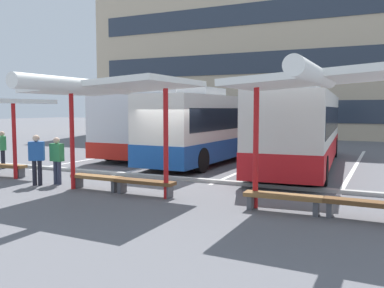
{
  "coord_description": "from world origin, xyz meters",
  "views": [
    {
      "loc": [
        7.34,
        -13.26,
        2.53
      ],
      "look_at": [
        0.25,
        1.72,
        1.12
      ],
      "focal_mm": 38.94,
      "sensor_mm": 36.0,
      "label": 1
    }
  ],
  "objects_px": {
    "bench_2": "(97,179)",
    "bench_1": "(6,168)",
    "coach_bus_1": "(214,128)",
    "bench_3": "(145,184)",
    "coach_bus_2": "(302,130)",
    "waiting_passenger_2": "(57,158)",
    "waiting_shelter_1": "(110,89)",
    "bench_4": "(283,198)",
    "waiting_shelter_2": "(323,81)",
    "waiting_passenger_0": "(37,156)",
    "waiting_passenger_1": "(3,147)",
    "coach_bus_0": "(174,124)",
    "bench_5": "(362,206)"
  },
  "relations": [
    {
      "from": "bench_1",
      "to": "waiting_shelter_1",
      "type": "height_order",
      "value": "waiting_shelter_1"
    },
    {
      "from": "waiting_passenger_1",
      "to": "waiting_passenger_2",
      "type": "xyz_separation_m",
      "value": [
        4.78,
        -1.88,
        -0.0
      ]
    },
    {
      "from": "bench_1",
      "to": "waiting_shelter_2",
      "type": "distance_m",
      "value": 11.82
    },
    {
      "from": "coach_bus_1",
      "to": "waiting_shelter_2",
      "type": "relative_size",
      "value": 2.1
    },
    {
      "from": "coach_bus_0",
      "to": "waiting_shelter_2",
      "type": "relative_size",
      "value": 2.4
    },
    {
      "from": "bench_1",
      "to": "waiting_passenger_2",
      "type": "distance_m",
      "value": 2.94
    },
    {
      "from": "bench_3",
      "to": "bench_1",
      "type": "bearing_deg",
      "value": 174.23
    },
    {
      "from": "coach_bus_2",
      "to": "waiting_shelter_2",
      "type": "distance_m",
      "value": 8.77
    },
    {
      "from": "coach_bus_0",
      "to": "bench_2",
      "type": "xyz_separation_m",
      "value": [
        2.97,
        -10.76,
        -1.33
      ]
    },
    {
      "from": "bench_3",
      "to": "bench_5",
      "type": "distance_m",
      "value": 5.9
    },
    {
      "from": "waiting_shelter_1",
      "to": "bench_3",
      "type": "distance_m",
      "value": 2.92
    },
    {
      "from": "coach_bus_0",
      "to": "waiting_shelter_1",
      "type": "height_order",
      "value": "coach_bus_0"
    },
    {
      "from": "coach_bus_0",
      "to": "waiting_passenger_2",
      "type": "xyz_separation_m",
      "value": [
        1.19,
        -10.56,
        -0.76
      ]
    },
    {
      "from": "bench_4",
      "to": "waiting_shelter_2",
      "type": "bearing_deg",
      "value": -7.47
    },
    {
      "from": "waiting_shelter_1",
      "to": "bench_4",
      "type": "height_order",
      "value": "waiting_shelter_1"
    },
    {
      "from": "coach_bus_0",
      "to": "coach_bus_1",
      "type": "distance_m",
      "value": 4.31
    },
    {
      "from": "waiting_shelter_1",
      "to": "waiting_passenger_0",
      "type": "height_order",
      "value": "waiting_shelter_1"
    },
    {
      "from": "coach_bus_1",
      "to": "bench_3",
      "type": "relative_size",
      "value": 5.66
    },
    {
      "from": "waiting_shelter_1",
      "to": "coach_bus_2",
      "type": "bearing_deg",
      "value": 65.25
    },
    {
      "from": "waiting_passenger_2",
      "to": "waiting_passenger_0",
      "type": "bearing_deg",
      "value": -136.43
    },
    {
      "from": "waiting_shelter_1",
      "to": "waiting_shelter_2",
      "type": "height_order",
      "value": "waiting_shelter_2"
    },
    {
      "from": "coach_bus_0",
      "to": "bench_5",
      "type": "height_order",
      "value": "coach_bus_0"
    },
    {
      "from": "coach_bus_1",
      "to": "waiting_shelter_1",
      "type": "height_order",
      "value": "coach_bus_1"
    },
    {
      "from": "coach_bus_2",
      "to": "waiting_passenger_2",
      "type": "distance_m",
      "value": 10.18
    },
    {
      "from": "coach_bus_0",
      "to": "coach_bus_1",
      "type": "relative_size",
      "value": 1.14
    },
    {
      "from": "bench_1",
      "to": "bench_3",
      "type": "distance_m",
      "value": 6.47
    },
    {
      "from": "waiting_passenger_1",
      "to": "coach_bus_0",
      "type": "bearing_deg",
      "value": 67.57
    },
    {
      "from": "coach_bus_2",
      "to": "waiting_passenger_1",
      "type": "relative_size",
      "value": 7.6
    },
    {
      "from": "bench_2",
      "to": "bench_1",
      "type": "bearing_deg",
      "value": 172.9
    },
    {
      "from": "waiting_shelter_2",
      "to": "bench_5",
      "type": "height_order",
      "value": "waiting_shelter_2"
    },
    {
      "from": "coach_bus_0",
      "to": "bench_2",
      "type": "height_order",
      "value": "coach_bus_0"
    },
    {
      "from": "bench_1",
      "to": "waiting_shelter_2",
      "type": "relative_size",
      "value": 0.32
    },
    {
      "from": "coach_bus_1",
      "to": "bench_5",
      "type": "xyz_separation_m",
      "value": [
        7.15,
        -8.55,
        -1.24
      ]
    },
    {
      "from": "coach_bus_2",
      "to": "bench_5",
      "type": "distance_m",
      "value": 8.83
    },
    {
      "from": "waiting_passenger_0",
      "to": "waiting_passenger_1",
      "type": "distance_m",
      "value": 4.9
    },
    {
      "from": "bench_5",
      "to": "waiting_passenger_0",
      "type": "height_order",
      "value": "waiting_passenger_0"
    },
    {
      "from": "coach_bus_2",
      "to": "waiting_shelter_1",
      "type": "relative_size",
      "value": 2.22
    },
    {
      "from": "coach_bus_1",
      "to": "bench_5",
      "type": "distance_m",
      "value": 11.21
    },
    {
      "from": "bench_1",
      "to": "waiting_passenger_0",
      "type": "distance_m",
      "value": 2.61
    },
    {
      "from": "bench_1",
      "to": "bench_5",
      "type": "distance_m",
      "value": 12.36
    },
    {
      "from": "coach_bus_1",
      "to": "bench_3",
      "type": "distance_m",
      "value": 8.52
    },
    {
      "from": "waiting_shelter_2",
      "to": "waiting_passenger_1",
      "type": "xyz_separation_m",
      "value": [
        -13.35,
        2.52,
        -2.26
      ]
    },
    {
      "from": "bench_1",
      "to": "waiting_passenger_2",
      "type": "xyz_separation_m",
      "value": [
        2.86,
        -0.38,
        0.57
      ]
    },
    {
      "from": "waiting_passenger_0",
      "to": "waiting_shelter_2",
      "type": "bearing_deg",
      "value": -1.3
    },
    {
      "from": "waiting_shelter_1",
      "to": "waiting_shelter_2",
      "type": "xyz_separation_m",
      "value": [
        5.9,
        0.03,
        0.06
      ]
    },
    {
      "from": "bench_4",
      "to": "waiting_passenger_2",
      "type": "distance_m",
      "value": 7.71
    },
    {
      "from": "waiting_passenger_1",
      "to": "bench_5",
      "type": "bearing_deg",
      "value": -9.41
    },
    {
      "from": "coach_bus_2",
      "to": "bench_3",
      "type": "xyz_separation_m",
      "value": [
        -2.98,
        -8.02,
        -1.26
      ]
    },
    {
      "from": "waiting_passenger_0",
      "to": "waiting_passenger_1",
      "type": "xyz_separation_m",
      "value": [
        -4.32,
        2.31,
        -0.07
      ]
    },
    {
      "from": "bench_2",
      "to": "bench_3",
      "type": "height_order",
      "value": "same"
    }
  ]
}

